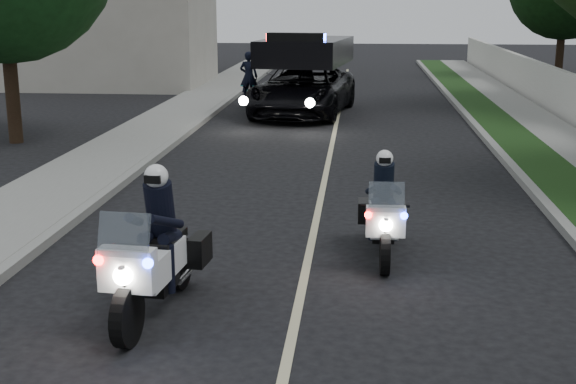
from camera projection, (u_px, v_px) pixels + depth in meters
The scene contains 15 objects.
ground at pixel (285, 372), 7.90m from camera, with size 120.00×120.00×0.00m, color black.
curb_right at pixel (512, 167), 17.17m from camera, with size 0.20×60.00×0.15m, color gray.
grass_verge at pixel (544, 167), 17.10m from camera, with size 1.20×60.00×0.16m, color #193814.
curb_left at pixel (151, 160), 17.91m from camera, with size 0.20×60.00×0.15m, color gray.
sidewalk_left at pixel (105, 159), 18.01m from camera, with size 2.00×60.00×0.16m, color gray.
building_far at pixel (111, 4), 33.06m from camera, with size 8.00×6.00×7.00m, color #A8A396.
lane_marking at pixel (327, 166), 17.55m from camera, with size 0.12×50.00×0.01m, color #BFB78C.
police_moto_left at pixel (158, 313), 9.36m from camera, with size 0.75×2.15×1.83m, color white, non-canonical shape.
police_moto_right at pixel (382, 256), 11.46m from camera, with size 0.65×1.86×1.58m, color silver, non-canonical shape.
police_suv at pixel (303, 115), 25.43m from camera, with size 2.75×5.93×2.88m, color black.
bicycle at pixel (249, 107), 27.23m from camera, with size 0.54×1.54×0.80m, color black.
cyclist at pixel (249, 107), 27.23m from camera, with size 0.63×0.42×1.74m, color black.
tree_right_e at pixel (557, 80), 36.11m from camera, with size 5.15×5.15×8.59m, color black, non-canonical shape.
tree_left_near at pixel (17, 143), 20.50m from camera, with size 5.76×5.76×9.60m, color #154017, non-canonical shape.
tree_left_far at pixel (162, 75), 38.41m from camera, with size 7.02×7.02×11.70m, color black, non-canonical shape.
Camera 1 is at (0.71, -7.18, 3.71)m, focal length 48.20 mm.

